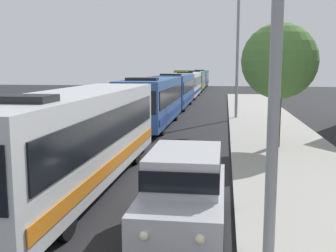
% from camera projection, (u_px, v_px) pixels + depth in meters
% --- Properties ---
extents(bus_lead, '(2.58, 12.36, 3.21)m').
position_uv_depth(bus_lead, '(76.00, 135.00, 12.76)').
color(bus_lead, silver).
rests_on(bus_lead, ground_plane).
extents(bus_second_in_line, '(2.58, 10.93, 3.21)m').
position_uv_depth(bus_second_in_line, '(153.00, 100.00, 26.03)').
color(bus_second_in_line, '#284C8C').
rests_on(bus_second_in_line, ground_plane).
extents(bus_middle, '(2.58, 11.21, 3.21)m').
position_uv_depth(bus_middle, '(176.00, 89.00, 37.94)').
color(bus_middle, '#284C8C').
rests_on(bus_middle, ground_plane).
extents(bus_fourth_in_line, '(2.58, 12.40, 3.21)m').
position_uv_depth(bus_fourth_in_line, '(188.00, 84.00, 50.28)').
color(bus_fourth_in_line, silver).
rests_on(bus_fourth_in_line, ground_plane).
extents(bus_rear, '(2.58, 11.30, 3.21)m').
position_uv_depth(bus_rear, '(196.00, 80.00, 63.08)').
color(bus_rear, '#33724C').
rests_on(bus_rear, ground_plane).
extents(bus_tail_end, '(2.58, 11.00, 3.21)m').
position_uv_depth(bus_tail_end, '(201.00, 78.00, 75.67)').
color(bus_tail_end, '#284C8C').
rests_on(bus_tail_end, ground_plane).
extents(white_suv, '(1.86, 4.53, 1.90)m').
position_uv_depth(white_suv, '(184.00, 188.00, 9.50)').
color(white_suv, '#B7B7BC').
rests_on(white_suv, ground_plane).
extents(box_truck_oncoming, '(2.35, 6.99, 3.15)m').
position_uv_depth(box_truck_oncoming, '(181.00, 78.00, 73.60)').
color(box_truck_oncoming, navy).
rests_on(box_truck_oncoming, ground_plane).
extents(streetlamp_mid, '(5.32, 0.28, 8.79)m').
position_uv_depth(streetlamp_mid, '(238.00, 43.00, 28.95)').
color(streetlamp_mid, gray).
rests_on(streetlamp_mid, sidewalk).
extents(roadside_tree, '(3.42, 3.42, 5.63)m').
position_uv_depth(roadside_tree, '(279.00, 61.00, 18.34)').
color(roadside_tree, '#4C3823').
rests_on(roadside_tree, sidewalk).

